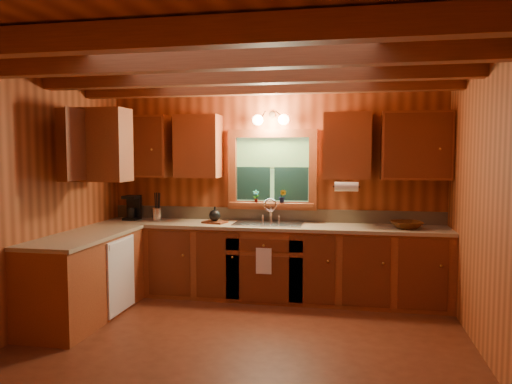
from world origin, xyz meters
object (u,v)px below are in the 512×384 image
object	(u,v)px
coffee_maker	(133,208)
cutting_board	(215,222)
sink	(269,228)
wicker_basket	(406,225)

from	to	relation	value
coffee_maker	cutting_board	world-z (taller)	coffee_maker
sink	cutting_board	world-z (taller)	sink
sink	wicker_basket	bearing A→B (deg)	-2.20
sink	coffee_maker	xyz separation A→B (m)	(-1.79, 0.08, 0.20)
sink	wicker_basket	size ratio (longest dim) A/B	2.36
coffee_maker	wicker_basket	world-z (taller)	coffee_maker
coffee_maker	sink	bearing A→B (deg)	-2.89
sink	coffee_maker	bearing A→B (deg)	177.39
coffee_maker	cutting_board	xyz separation A→B (m)	(1.13, -0.13, -0.14)
sink	coffee_maker	world-z (taller)	coffee_maker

